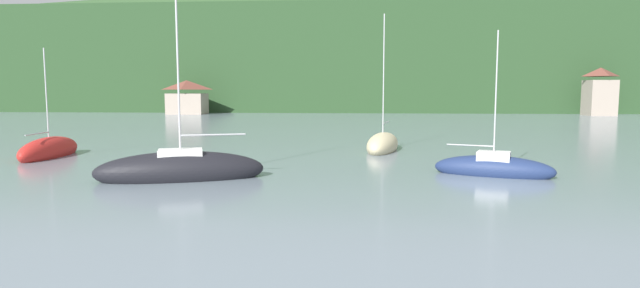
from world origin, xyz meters
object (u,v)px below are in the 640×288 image
at_px(sailboat_mid_1, 49,151).
at_px(sailboat_mid_6, 181,170).
at_px(shore_building_westcentral, 600,92).
at_px(sailboat_mid_2, 493,168).
at_px(shore_building_west, 187,98).
at_px(sailboat_far_5, 383,145).

xyz_separation_m(sailboat_mid_1, sailboat_mid_6, (11.91, -7.90, 0.07)).
bearing_deg(sailboat_mid_6, shore_building_westcentral, -144.85).
bearing_deg(sailboat_mid_1, sailboat_mid_2, -105.01).
height_order(shore_building_west, sailboat_mid_1, sailboat_mid_1).
relative_size(sailboat_mid_2, sailboat_mid_6, 0.67).
bearing_deg(shore_building_westcentral, sailboat_mid_1, -135.98).
bearing_deg(sailboat_mid_2, shore_building_westcentral, 81.54).
bearing_deg(shore_building_westcentral, sailboat_mid_2, -118.15).
distance_m(shore_building_west, shore_building_westcentral, 75.62).
bearing_deg(shore_building_west, sailboat_mid_6, -71.44).
distance_m(shore_building_west, sailboat_mid_2, 78.40).
height_order(shore_building_west, shore_building_westcentral, shore_building_westcentral).
relative_size(sailboat_mid_1, sailboat_mid_6, 0.66).
xyz_separation_m(shore_building_west, sailboat_mid_6, (23.52, -70.02, -2.64)).
bearing_deg(shore_building_west, sailboat_far_5, -58.91).
bearing_deg(sailboat_mid_6, sailboat_mid_2, 170.37).
xyz_separation_m(shore_building_westcentral, sailboat_mid_2, (-36.05, -67.36, -3.76)).
xyz_separation_m(sailboat_mid_2, sailboat_mid_6, (-16.05, -2.39, 0.11)).
xyz_separation_m(sailboat_mid_1, sailboat_far_5, (22.68, 5.26, 0.01)).
bearing_deg(sailboat_mid_2, sailboat_mid_6, -151.84).
xyz_separation_m(shore_building_westcentral, sailboat_mid_6, (-52.10, -69.76, -3.65)).
bearing_deg(sailboat_mid_1, sailboat_mid_6, -127.41).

